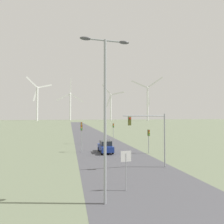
{
  "coord_description": "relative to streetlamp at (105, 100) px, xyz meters",
  "views": [
    {
      "loc": [
        -5.99,
        -3.06,
        5.5
      ],
      "look_at": [
        0.0,
        21.62,
        6.15
      ],
      "focal_mm": 28.0,
      "sensor_mm": 36.0,
      "label": 1
    }
  ],
  "objects": [
    {
      "name": "wind_turbine_center",
      "position": [
        -1.55,
        249.15,
        18.36
      ],
      "size": [
        39.16,
        4.1,
        60.84
      ],
      "color": "white",
      "rests_on": "ground"
    },
    {
      "name": "traffic_light_post_mid_right",
      "position": [
        7.39,
        27.34,
        -3.66
      ],
      "size": [
        0.28,
        0.33,
        3.92
      ],
      "color": "#93999E",
      "rests_on": "ground"
    },
    {
      "name": "wind_turbine_left",
      "position": [
        -42.14,
        225.2,
        19.53
      ],
      "size": [
        30.08,
        8.0,
        55.17
      ],
      "color": "white",
      "rests_on": "ground"
    },
    {
      "name": "streetlamp",
      "position": [
        0.0,
        0.0,
        0.0
      ],
      "size": [
        3.24,
        0.32,
        10.49
      ],
      "color": "#93999E",
      "rests_on": "ground"
    },
    {
      "name": "traffic_light_post_mid_left",
      "position": [
        0.1,
        24.67,
        -3.34
      ],
      "size": [
        0.28,
        0.33,
        4.37
      ],
      "color": "#93999E",
      "rests_on": "ground"
    },
    {
      "name": "wind_turbine_far_right",
      "position": [
        96.64,
        199.18,
        20.93
      ],
      "size": [
        37.17,
        17.52,
        56.95
      ],
      "color": "white",
      "rests_on": "ground"
    },
    {
      "name": "car_approaching",
      "position": [
        3.14,
        15.28,
        -5.62
      ],
      "size": [
        1.88,
        4.12,
        1.83
      ],
      "color": "navy",
      "rests_on": "ground"
    },
    {
      "name": "stop_sign_near",
      "position": [
        1.9,
        1.54,
        -4.47
      ],
      "size": [
        0.81,
        0.07,
        2.94
      ],
      "color": "#93999E",
      "rests_on": "ground"
    },
    {
      "name": "wind_turbine_right",
      "position": [
        58.21,
        245.44,
        18.04
      ],
      "size": [
        31.14,
        16.79,
        55.01
      ],
      "color": "white",
      "rests_on": "ground"
    },
    {
      "name": "road_surface",
      "position": [
        3.8,
        40.16,
        -6.53
      ],
      "size": [
        10.0,
        240.0,
        0.01
      ],
      "color": "#47474C",
      "rests_on": "ground"
    },
    {
      "name": "traffic_light_post_near_left",
      "position": [
        -0.41,
        16.39,
        -3.43
      ],
      "size": [
        0.28,
        0.34,
        4.25
      ],
      "color": "#93999E",
      "rests_on": "ground"
    },
    {
      "name": "traffic_light_post_near_right",
      "position": [
        9.25,
        13.09,
        -3.94
      ],
      "size": [
        0.28,
        0.34,
        3.53
      ],
      "color": "#93999E",
      "rests_on": "ground"
    },
    {
      "name": "traffic_light_mast_overhead",
      "position": [
        6.2,
        6.28,
        -2.35
      ],
      "size": [
        4.81,
        0.34,
        5.82
      ],
      "color": "#93999E",
      "rests_on": "ground"
    }
  ]
}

